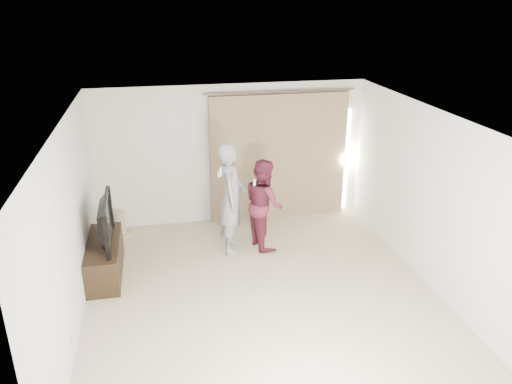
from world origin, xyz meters
The scene contains 10 objects.
floor centered at (0.00, 0.00, 0.00)m, with size 5.50×5.50×0.00m, color tan.
wall_back centered at (0.00, 2.75, 1.30)m, with size 5.00×0.04×2.60m, color silver.
wall_left centered at (-2.50, 0.00, 1.30)m, with size 0.04×5.50×2.60m.
ceiling centered at (0.00, 0.00, 2.60)m, with size 5.00×5.50×0.01m, color white.
curtain centered at (0.91, 2.68, 1.20)m, with size 2.80×0.11×2.46m.
tv_console centered at (-2.27, 1.09, 0.27)m, with size 0.49×1.43×0.55m, color black.
tv centered at (-2.27, 1.09, 0.90)m, with size 1.20×0.16×0.69m, color black.
scratching_post centered at (-2.10, 2.40, 0.19)m, with size 0.35×0.35×0.47m.
person_man centered at (-0.20, 1.49, 0.95)m, with size 0.61×0.78×1.90m.
person_woman centered at (0.36, 1.55, 0.78)m, with size 0.72×0.86×1.56m.
Camera 1 is at (-1.34, -6.00, 4.08)m, focal length 35.00 mm.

